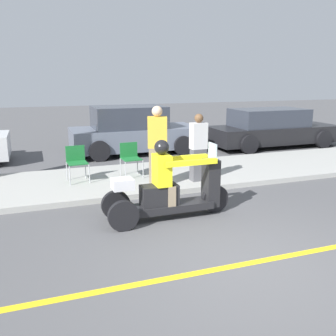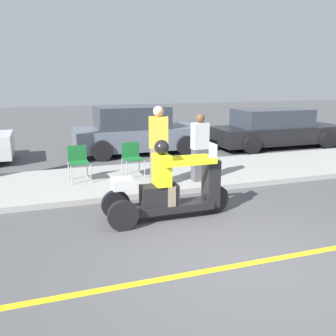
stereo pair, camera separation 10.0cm
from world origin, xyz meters
TOP-DOWN VIEW (x-y plane):
  - ground_plane at (0.00, 0.00)m, footprint 60.00×60.00m
  - lane_stripe at (-0.48, 0.00)m, footprint 24.00×0.12m
  - sidewalk_strip at (0.00, 4.60)m, footprint 28.00×2.80m
  - motorcycle_trike at (-0.47, 1.99)m, footprint 2.37×0.69m
  - spectator_near_curb at (-0.11, 3.71)m, footprint 0.48×0.37m
  - spectator_far_back at (0.90, 3.75)m, footprint 0.39×0.25m
  - folding_chair_set_back at (-0.49, 4.69)m, footprint 0.48×0.48m
  - folding_chair_curbside at (-1.78, 4.69)m, footprint 0.49×0.49m
  - parked_car_lot_left at (0.46, 8.02)m, footprint 4.20×2.01m
  - parked_car_lot_right at (5.51, 7.44)m, footprint 4.75×1.93m

SIDE VIEW (x-z plane):
  - ground_plane at x=0.00m, z-range 0.00..0.00m
  - lane_stripe at x=-0.48m, z-range 0.00..0.01m
  - sidewalk_strip at x=0.00m, z-range 0.00..0.12m
  - motorcycle_trike at x=-0.47m, z-range -0.21..1.24m
  - folding_chair_set_back at x=-0.49m, z-range 0.21..1.03m
  - folding_chair_curbside at x=-1.78m, z-range 0.21..1.03m
  - parked_car_lot_right at x=5.51m, z-range -0.03..1.35m
  - parked_car_lot_left at x=0.46m, z-range -0.05..1.52m
  - spectator_far_back at x=0.90m, z-range 0.09..1.66m
  - spectator_near_curb at x=-0.11m, z-range 0.09..1.87m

